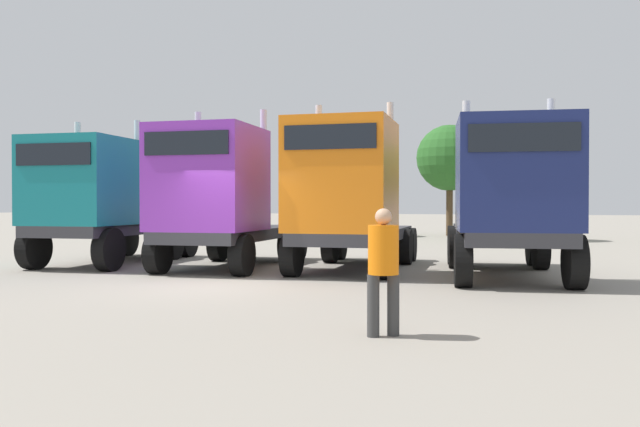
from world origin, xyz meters
The scene contains 9 objects.
ground centered at (0.00, 0.00, 0.00)m, with size 200.00×200.00×0.00m, color gray.
semi_truck_teal centered at (-5.14, 2.89, 1.83)m, with size 3.18×6.20×4.09m.
semi_truck_purple centered at (-1.39, 3.01, 1.92)m, with size 3.12×6.34×4.26m.
semi_truck_orange centered at (1.97, 3.52, 1.95)m, with size 3.06×6.38×4.34m.
semi_truck_navy centered at (5.91, 3.11, 1.85)m, with size 3.60×6.79×4.14m.
visitor_in_hivis centered at (4.70, -3.74, 0.96)m, with size 0.56×0.56×1.67m.
oak_far_left centered at (-3.83, 21.44, 3.61)m, with size 3.10×3.10×5.19m.
oak_far_centre centered at (1.53, 23.80, 4.23)m, with size 3.60×3.60×6.05m.
oak_far_right centered at (5.31, 20.34, 3.26)m, with size 3.15×3.15×4.85m.
Camera 1 is at (6.75, -11.96, 1.72)m, focal length 36.50 mm.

